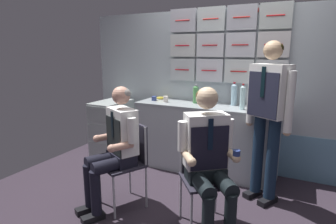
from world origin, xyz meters
name	(u,v)px	position (x,y,z in m)	size (l,w,h in m)	color
ground	(185,215)	(0.00, 0.00, -0.02)	(4.80, 4.80, 0.04)	#2F2630
galley_bulkhead	(226,88)	(0.00, 1.37, 1.12)	(4.20, 0.14, 2.16)	#AEB9BE
galley_counter	(205,138)	(-0.18, 1.09, 0.46)	(1.90, 0.53, 0.91)	#A1A8AC
service_trolley	(112,127)	(-1.62, 0.94, 0.47)	(0.40, 0.65, 0.87)	black
folding_chair_left	(130,155)	(-0.61, -0.06, 0.54)	(0.54, 0.54, 0.87)	#A8AAAF
crew_member_left	(115,143)	(-0.68, -0.21, 0.70)	(0.57, 0.66, 1.27)	black
folding_chair_right	(202,167)	(0.18, -0.03, 0.54)	(0.56, 0.56, 0.87)	#A8AAAF
crew_member_right	(209,155)	(0.28, -0.16, 0.73)	(0.64, 0.68, 1.30)	black
crew_member_standing	(268,109)	(0.65, 0.64, 1.02)	(0.48, 0.39, 1.70)	black
water_bottle_short	(234,94)	(0.15, 1.23, 1.05)	(0.07, 0.07, 0.30)	#AAD5E7
water_bottle_blue_cap	(243,97)	(0.30, 1.01, 1.06)	(0.06, 0.06, 0.31)	silver
water_bottle_tall	(196,94)	(-0.35, 1.15, 1.03)	(0.07, 0.07, 0.26)	#539D55
paper_cup_blue	(166,99)	(-0.75, 1.05, 0.96)	(0.07, 0.07, 0.08)	silver
espresso_cup_small	(203,104)	(-0.16, 0.92, 0.95)	(0.06, 0.06, 0.08)	navy
coffee_cup_spare	(154,98)	(-0.95, 1.08, 0.94)	(0.07, 0.07, 0.06)	navy
paper_cup_tan	(212,101)	(-0.12, 1.19, 0.95)	(0.06, 0.06, 0.07)	navy
snack_banana	(162,98)	(-0.90, 1.22, 0.93)	(0.17, 0.10, 0.04)	yellow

